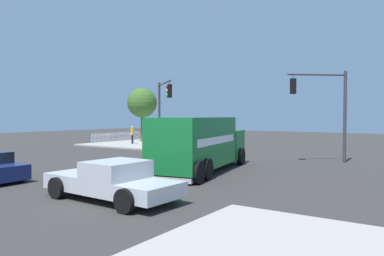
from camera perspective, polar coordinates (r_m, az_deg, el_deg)
The scene contains 10 objects.
ground_plane at distance 20.96m, azimuth -1.44°, elevation -6.14°, with size 100.00×100.00×0.00m, color #33302D.
sidewalk_corner_near at distance 38.05m, azimuth -5.79°, elevation -2.42°, with size 11.23×11.23×0.14m, color #9E998E.
delivery_truck at distance 19.33m, azimuth 1.25°, elevation -2.37°, with size 8.68×4.20×2.85m.
traffic_light_primary at distance 24.45m, azimuth 20.05°, elevation 3.69°, with size 2.54×2.99×5.72m.
traffic_light_secondary at distance 29.17m, azimuth -4.56°, elevation 3.65°, with size 3.20×3.65×5.54m.
pickup_silver at distance 13.24m, azimuth -12.16°, elevation -7.73°, with size 2.40×5.27×1.38m.
pedestrian_near_corner at distance 36.27m, azimuth -5.98°, elevation -0.99°, with size 0.44×0.38×1.70m.
pedestrian_crossing at distance 37.44m, azimuth -9.18°, elevation -0.84°, with size 0.50×0.34×1.77m.
picket_fence_run at distance 41.65m, azimuth -11.48°, elevation -1.32°, with size 7.30×0.05×0.95m.
shade_tree_near at distance 40.75m, azimuth -7.69°, elevation 3.86°, with size 3.24×3.24×5.84m.
Camera 1 is at (16.91, 12.03, 2.93)m, focal length 34.59 mm.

